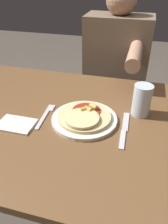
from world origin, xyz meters
TOP-DOWN VIEW (x-y plane):
  - ground_plane at (0.00, 0.00)m, footprint 8.00×8.00m
  - dining_table at (0.00, 0.00)m, footprint 1.29×0.83m
  - plate at (-0.00, -0.01)m, footprint 0.26×0.26m
  - pizza at (-0.00, -0.01)m, footprint 0.21×0.21m
  - fork at (-0.16, -0.01)m, footprint 0.03×0.18m
  - knife at (0.16, -0.03)m, footprint 0.03×0.22m
  - drinking_glass at (0.21, 0.10)m, footprint 0.07×0.07m
  - napkin at (-0.24, -0.10)m, footprint 0.14×0.10m
  - person_diner at (0.03, 0.66)m, footprint 0.39×0.52m

SIDE VIEW (x-z plane):
  - ground_plane at x=0.00m, z-range 0.00..0.00m
  - dining_table at x=0.00m, z-range 0.27..1.02m
  - person_diner at x=0.03m, z-range 0.10..1.29m
  - knife at x=0.16m, z-range 0.75..0.76m
  - fork at x=-0.16m, z-range 0.75..0.76m
  - napkin at x=-0.24m, z-range 0.75..0.76m
  - plate at x=0.00m, z-range 0.75..0.77m
  - pizza at x=0.00m, z-range 0.76..0.79m
  - drinking_glass at x=0.21m, z-range 0.75..0.88m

